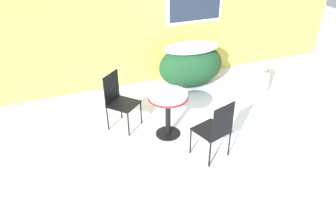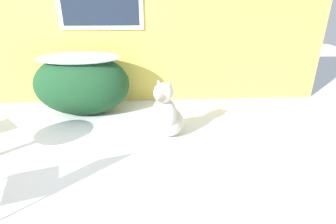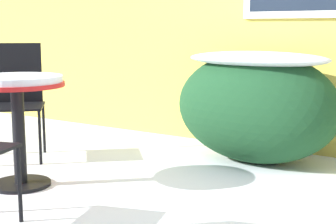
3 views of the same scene
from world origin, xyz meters
TOP-DOWN VIEW (x-y plane):
  - ground_plane at (0.00, 0.00)m, footprint 16.00×16.00m
  - house_wall at (0.03, 2.20)m, footprint 8.00×0.10m
  - shrub_left at (0.16, 1.66)m, footprint 1.38×0.82m
  - patio_table at (-0.95, 0.16)m, footprint 0.65×0.65m
  - patio_chair_near_table at (-1.61, 0.72)m, footprint 0.63×0.63m
  - patio_chair_far_side at (-0.52, -0.65)m, footprint 0.56×0.56m
  - dog at (1.36, 0.85)m, footprint 0.52×0.60m

SIDE VIEW (x-z plane):
  - ground_plane at x=0.00m, z-range 0.00..0.00m
  - dog at x=1.36m, z-range -0.09..0.68m
  - shrub_left at x=0.16m, z-range 0.03..0.95m
  - patio_chair_near_table at x=-1.61m, z-range 0.04..1.01m
  - patio_chair_far_side at x=-0.52m, z-range 0.04..1.01m
  - patio_table at x=-0.95m, z-range 0.22..1.00m
  - house_wall at x=0.03m, z-range 0.03..2.80m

